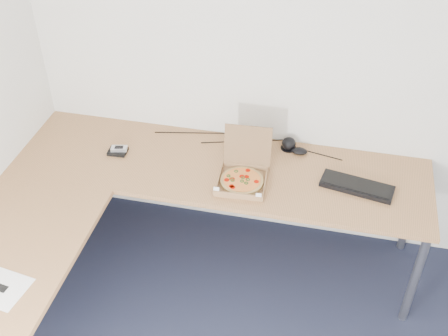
% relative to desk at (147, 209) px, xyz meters
% --- Properties ---
extents(room_shell, '(3.50, 3.50, 2.50)m').
position_rel_desk_xyz_m(room_shell, '(0.82, -0.97, 0.55)').
color(room_shell, silver).
rests_on(room_shell, ground).
extents(desk, '(2.50, 2.20, 0.73)m').
position_rel_desk_xyz_m(desk, '(0.00, 0.00, 0.00)').
color(desk, '#AA7546').
rests_on(desk, ground).
extents(pizza_box, '(0.28, 0.32, 0.28)m').
position_rel_desk_xyz_m(pizza_box, '(0.48, 0.31, 0.06)').
color(pizza_box, olive).
rests_on(pizza_box, desk).
extents(drinking_glass, '(0.07, 0.07, 0.13)m').
position_rel_desk_xyz_m(drinking_glass, '(0.46, 0.67, 0.10)').
color(drinking_glass, white).
rests_on(drinking_glass, desk).
extents(keyboard, '(0.43, 0.22, 0.03)m').
position_rel_desk_xyz_m(keyboard, '(1.13, 0.40, 0.04)').
color(keyboard, black).
rests_on(keyboard, desk).
extents(mouse, '(0.11, 0.09, 0.04)m').
position_rel_desk_xyz_m(mouse, '(0.77, 0.66, 0.05)').
color(mouse, black).
rests_on(mouse, desk).
extents(wallet, '(0.12, 0.10, 0.02)m').
position_rel_desk_xyz_m(wallet, '(-0.33, 0.42, 0.04)').
color(wallet, black).
rests_on(wallet, desk).
extents(phone, '(0.11, 0.07, 0.02)m').
position_rel_desk_xyz_m(phone, '(-0.32, 0.43, 0.06)').
color(phone, '#B2B5BA').
rests_on(phone, wallet).
extents(dome_speaker, '(0.10, 0.10, 0.08)m').
position_rel_desk_xyz_m(dome_speaker, '(0.70, 0.70, 0.07)').
color(dome_speaker, black).
rests_on(dome_speaker, desk).
extents(cable_bundle, '(0.59, 0.12, 0.01)m').
position_rel_desk_xyz_m(cable_bundle, '(0.41, 0.71, 0.03)').
color(cable_bundle, black).
rests_on(cable_bundle, desk).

